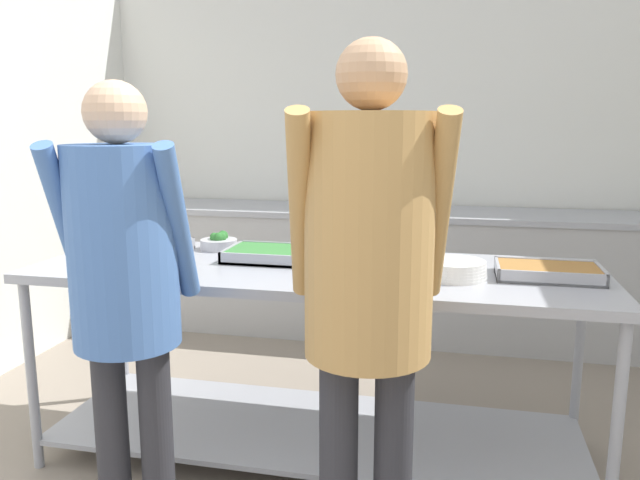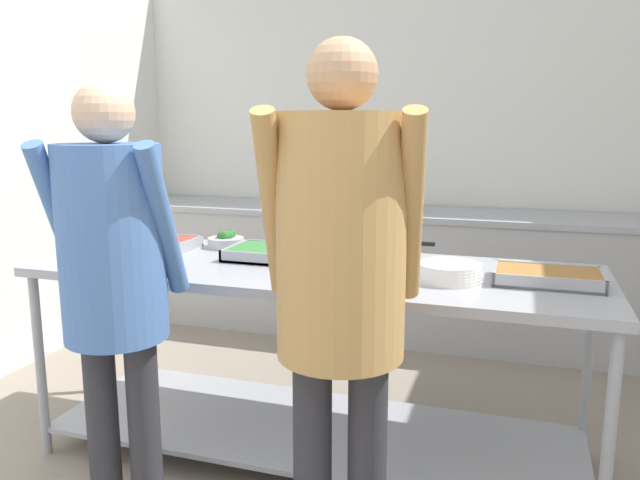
# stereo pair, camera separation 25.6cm
# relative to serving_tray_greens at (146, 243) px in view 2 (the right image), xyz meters

# --- Properties ---
(wall_rear) EXTENTS (4.31, 0.06, 2.65)m
(wall_rear) POSITION_rel_serving_tray_greens_xyz_m (0.94, 2.02, 0.40)
(wall_rear) COLOR silver
(wall_rear) RESTS_ON ground_plane
(back_counter) EXTENTS (4.15, 0.65, 0.91)m
(back_counter) POSITION_rel_serving_tray_greens_xyz_m (0.94, 1.65, -0.46)
(back_counter) COLOR #A8A8A8
(back_counter) RESTS_ON ground_plane
(serving_counter) EXTENTS (2.47, 0.85, 0.90)m
(serving_counter) POSITION_rel_serving_tray_greens_xyz_m (0.93, -0.12, -0.32)
(serving_counter) COLOR #9EA0A8
(serving_counter) RESTS_ON ground_plane
(serving_tray_greens) EXTENTS (0.50, 0.28, 0.05)m
(serving_tray_greens) POSITION_rel_serving_tray_greens_xyz_m (0.00, 0.00, 0.00)
(serving_tray_greens) COLOR #9EA0A8
(serving_tray_greens) RESTS_ON serving_counter
(broccoli_bowl) EXTENTS (0.18, 0.18, 0.09)m
(broccoli_bowl) POSITION_rel_serving_tray_greens_xyz_m (0.37, 0.14, 0.01)
(broccoli_bowl) COLOR #B2B2B7
(broccoli_bowl) RESTS_ON serving_counter
(serving_tray_roast) EXTENTS (0.43, 0.30, 0.05)m
(serving_tray_roast) POSITION_rel_serving_tray_greens_xyz_m (0.72, -0.03, 0.00)
(serving_tray_roast) COLOR #9EA0A8
(serving_tray_roast) RESTS_ON serving_counter
(sauce_pan) EXTENTS (0.39, 0.25, 0.10)m
(sauce_pan) POSITION_rel_serving_tray_greens_xyz_m (1.16, 0.10, 0.03)
(sauce_pan) COLOR #9EA0A8
(sauce_pan) RESTS_ON serving_counter
(plate_stack) EXTENTS (0.27, 0.27, 0.07)m
(plate_stack) POSITION_rel_serving_tray_greens_xyz_m (1.53, -0.20, 0.01)
(plate_stack) COLOR white
(plate_stack) RESTS_ON serving_counter
(serving_tray_vegetables) EXTENTS (0.41, 0.26, 0.05)m
(serving_tray_vegetables) POSITION_rel_serving_tray_greens_xyz_m (1.90, -0.12, -0.00)
(serving_tray_vegetables) COLOR #9EA0A8
(serving_tray_vegetables) RESTS_ON serving_counter
(guest_serving_left) EXTENTS (0.54, 0.42, 1.76)m
(guest_serving_left) POSITION_rel_serving_tray_greens_xyz_m (1.27, -0.88, 0.16)
(guest_serving_left) COLOR #2D2D33
(guest_serving_left) RESTS_ON ground_plane
(guest_serving_right) EXTENTS (0.50, 0.38, 1.66)m
(guest_serving_right) POSITION_rel_serving_tray_greens_xyz_m (0.42, -0.83, 0.10)
(guest_serving_right) COLOR #2D2D33
(guest_serving_right) RESTS_ON ground_plane
(water_bottle) EXTENTS (0.07, 0.07, 0.31)m
(water_bottle) POSITION_rel_serving_tray_greens_xyz_m (1.07, 1.56, 0.13)
(water_bottle) COLOR #23602D
(water_bottle) RESTS_ON back_counter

